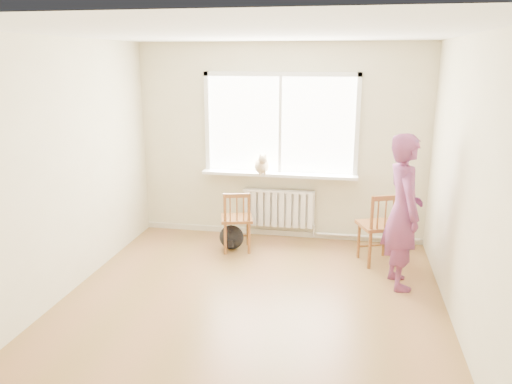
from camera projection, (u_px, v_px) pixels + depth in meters
The scene contains 13 objects.
floor at pixel (248, 309), 5.11m from camera, with size 4.50×4.50×0.00m, color #93633C.
ceiling at pixel (247, 33), 4.40m from camera, with size 4.50×4.50×0.00m, color white.
back_wall at pixel (280, 143), 6.89m from camera, with size 4.00×0.01×2.70m, color beige.
window at pixel (281, 121), 6.78m from camera, with size 2.12×0.05×1.42m.
windowsill at pixel (279, 174), 6.89m from camera, with size 2.15×0.22×0.04m, color white.
radiator at pixel (279, 208), 7.04m from camera, with size 1.00×0.12×0.55m.
heating_pipe at pixel (368, 237), 6.94m from camera, with size 0.04×0.04×1.40m, color silver.
baseboard at pixel (279, 233), 7.22m from camera, with size 4.00×0.03×0.08m, color beige.
chair_left at pixel (237, 221), 6.55m from camera, with size 0.49×0.48×0.82m.
chair_right at pixel (380, 228), 6.13m from camera, with size 0.58×0.57×0.92m.
person at pixel (403, 212), 5.44m from camera, with size 0.63×0.41×1.73m, color #CB4843.
cat at pixel (262, 165), 6.81m from camera, with size 0.27×0.44×0.30m.
backpack at pixel (232, 237), 6.68m from camera, with size 0.33×0.25×0.33m, color black.
Camera 1 is at (0.94, -4.52, 2.49)m, focal length 35.00 mm.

